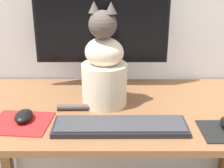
{
  "coord_description": "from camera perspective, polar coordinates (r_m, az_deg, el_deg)",
  "views": [
    {
      "loc": [
        -0.02,
        -1.12,
        1.28
      ],
      "look_at": [
        -0.02,
        -0.07,
        0.87
      ],
      "focal_mm": 50.0,
      "sensor_mm": 36.0,
      "label": 1
    }
  ],
  "objects": [
    {
      "name": "computer_mouse_left",
      "position": [
        1.17,
        -15.8,
        -5.64
      ],
      "size": [
        0.06,
        0.1,
        0.03
      ],
      "color": "black",
      "rests_on": "mousepad_left"
    },
    {
      "name": "monitor",
      "position": [
        1.37,
        -1.85,
        9.23
      ],
      "size": [
        0.58,
        0.17,
        0.43
      ],
      "color": "black",
      "rests_on": "desk"
    },
    {
      "name": "keyboard",
      "position": [
        1.08,
        1.54,
        -7.68
      ],
      "size": [
        0.46,
        0.13,
        0.02
      ],
      "rotation": [
        0.0,
        0.0,
        0.01
      ],
      "color": "black",
      "rests_on": "desk"
    },
    {
      "name": "desk",
      "position": [
        1.29,
        0.98,
        -8.63
      ],
      "size": [
        1.24,
        0.62,
        0.74
      ],
      "color": "brown",
      "rests_on": "ground_plane"
    },
    {
      "name": "cat",
      "position": [
        1.21,
        -1.45,
        2.84
      ],
      "size": [
        0.3,
        0.23,
        0.41
      ],
      "rotation": [
        0.0,
        0.0,
        -0.33
      ],
      "color": "beige",
      "rests_on": "desk"
    },
    {
      "name": "mousepad_left",
      "position": [
        1.16,
        -16.25,
        -6.84
      ],
      "size": [
        0.22,
        0.2,
        0.0
      ],
      "rotation": [
        0.0,
        0.0,
        -0.09
      ],
      "color": "red",
      "rests_on": "desk"
    }
  ]
}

